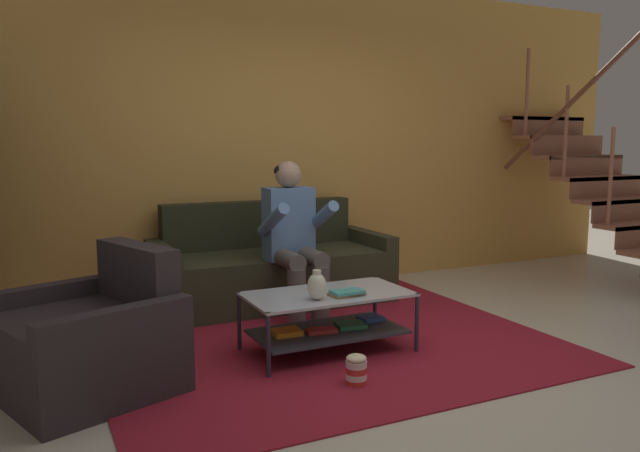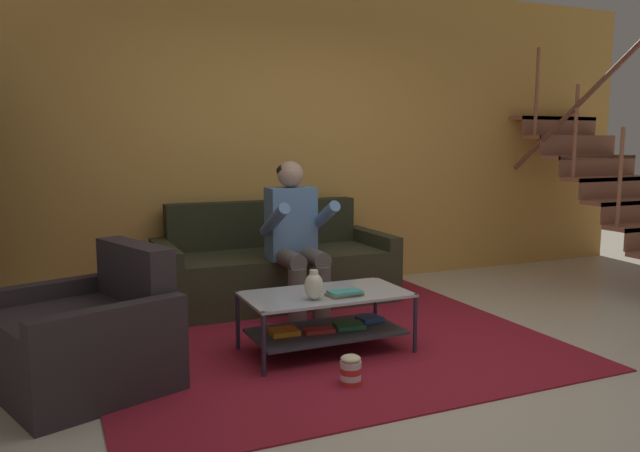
# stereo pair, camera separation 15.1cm
# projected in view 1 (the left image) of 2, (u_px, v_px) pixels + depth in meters

# --- Properties ---
(ground) EXTENTS (16.80, 16.80, 0.00)m
(ground) POSITION_uv_depth(u_px,v_px,m) (418.00, 370.00, 3.85)
(ground) COLOR beige
(back_partition) EXTENTS (8.40, 0.12, 2.90)m
(back_partition) POSITION_uv_depth(u_px,v_px,m) (271.00, 136.00, 5.85)
(back_partition) COLOR gold
(back_partition) RESTS_ON ground
(staircase_run) EXTENTS (1.05, 2.20, 2.59)m
(staircase_run) POSITION_uv_depth(u_px,v_px,m) (609.00, 186.00, 6.26)
(staircase_run) COLOR #9C5C46
(staircase_run) RESTS_ON ground
(couch) EXTENTS (2.02, 0.87, 0.86)m
(couch) POSITION_uv_depth(u_px,v_px,m) (271.00, 269.00, 5.43)
(couch) COLOR #313220
(couch) RESTS_ON ground
(person_seated_center) EXTENTS (0.50, 0.58, 1.24)m
(person_seated_center) POSITION_uv_depth(u_px,v_px,m) (294.00, 233.00, 4.92)
(person_seated_center) COLOR #5E544F
(person_seated_center) RESTS_ON ground
(coffee_table) EXTENTS (1.08, 0.57, 0.40)m
(coffee_table) POSITION_uv_depth(u_px,v_px,m) (328.00, 314.00, 4.15)
(coffee_table) COLOR silver
(coffee_table) RESTS_ON ground
(area_rug) EXTENTS (3.06, 3.33, 0.01)m
(area_rug) POSITION_uv_depth(u_px,v_px,m) (302.00, 327.00, 4.71)
(area_rug) COLOR maroon
(area_rug) RESTS_ON ground
(vase) EXTENTS (0.12, 0.12, 0.19)m
(vase) POSITION_uv_depth(u_px,v_px,m) (317.00, 286.00, 3.94)
(vase) COLOR silver
(vase) RESTS_ON coffee_table
(book_stack) EXTENTS (0.24, 0.15, 0.04)m
(book_stack) POSITION_uv_depth(u_px,v_px,m) (347.00, 293.00, 4.05)
(book_stack) COLOR #92754C
(book_stack) RESTS_ON coffee_table
(armchair) EXTENTS (1.11, 1.14, 0.80)m
(armchair) POSITION_uv_depth(u_px,v_px,m) (89.00, 342.00, 3.51)
(armchair) COLOR #2E262A
(armchair) RESTS_ON ground
(popcorn_tub) EXTENTS (0.12, 0.12, 0.18)m
(popcorn_tub) POSITION_uv_depth(u_px,v_px,m) (356.00, 370.00, 3.60)
(popcorn_tub) COLOR red
(popcorn_tub) RESTS_ON ground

